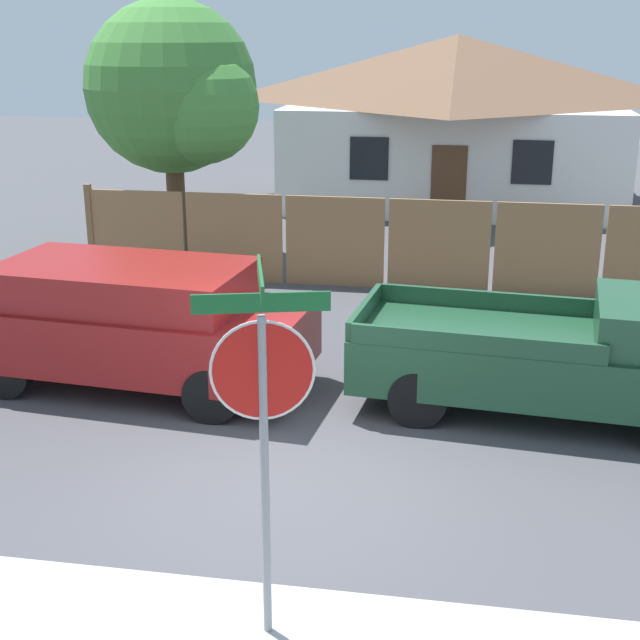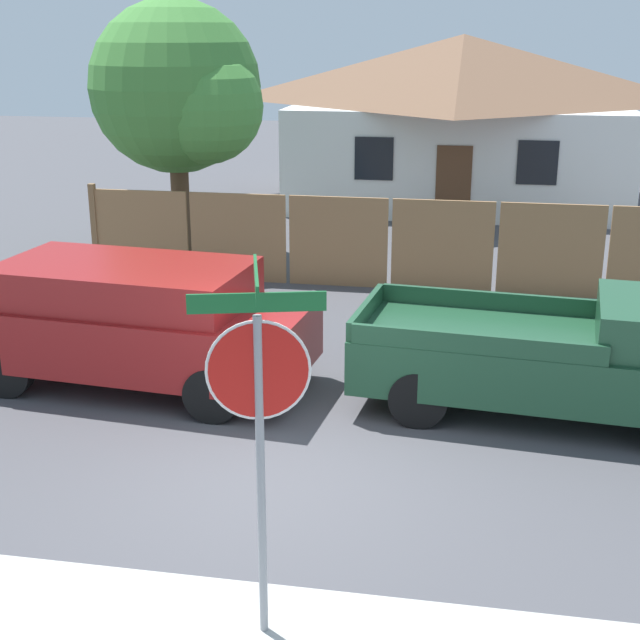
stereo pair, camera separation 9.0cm
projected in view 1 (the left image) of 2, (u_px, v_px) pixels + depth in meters
ground_plane at (277, 477)px, 10.02m from camera, size 80.00×80.00×0.00m
wooden_fence at (439, 246)px, 16.92m from camera, size 14.14×0.12×1.86m
house at (455, 115)px, 25.84m from camera, size 9.86×8.01×4.67m
oak_tree at (177, 92)px, 18.64m from camera, size 3.80×3.62×5.45m
red_suv at (132, 320)px, 12.36m from camera, size 5.04×2.51×1.75m
orange_pickup at (564, 355)px, 11.44m from camera, size 5.08×2.45×1.62m
stop_sign at (263, 395)px, 6.81m from camera, size 1.01×0.91×3.13m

